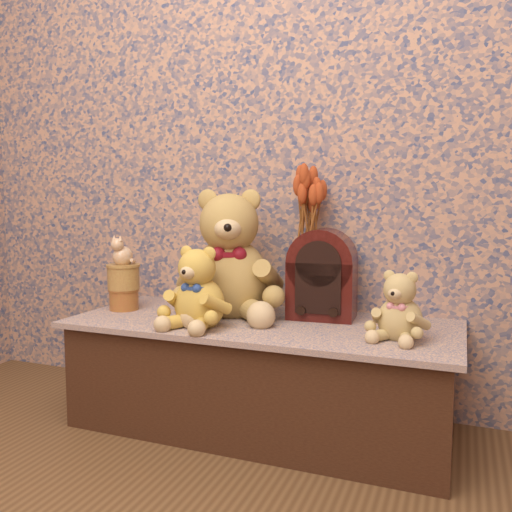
{
  "coord_description": "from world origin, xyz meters",
  "views": [
    {
      "loc": [
        0.67,
        -0.53,
        0.82
      ],
      "look_at": [
        0.0,
        1.17,
        0.63
      ],
      "focal_mm": 37.13,
      "sensor_mm": 36.0,
      "label": 1
    }
  ],
  "objects_px": {
    "teddy_large": "(230,248)",
    "cathedral_radio": "(322,273)",
    "teddy_medium": "(199,283)",
    "teddy_small": "(400,303)",
    "ceramic_vase": "(307,287)",
    "biscuit_tin_lower": "(124,299)",
    "cat_figurine": "(123,250)"
  },
  "relations": [
    {
      "from": "teddy_large",
      "to": "cathedral_radio",
      "type": "height_order",
      "value": "teddy_large"
    },
    {
      "from": "teddy_small",
      "to": "biscuit_tin_lower",
      "type": "bearing_deg",
      "value": -170.25
    },
    {
      "from": "teddy_large",
      "to": "teddy_medium",
      "type": "distance_m",
      "value": 0.24
    },
    {
      "from": "teddy_large",
      "to": "teddy_medium",
      "type": "xyz_separation_m",
      "value": [
        -0.02,
        -0.21,
        -0.11
      ]
    },
    {
      "from": "ceramic_vase",
      "to": "biscuit_tin_lower",
      "type": "height_order",
      "value": "ceramic_vase"
    },
    {
      "from": "teddy_medium",
      "to": "biscuit_tin_lower",
      "type": "bearing_deg",
      "value": 167.12
    },
    {
      "from": "teddy_small",
      "to": "cat_figurine",
      "type": "bearing_deg",
      "value": -170.25
    },
    {
      "from": "teddy_large",
      "to": "cat_figurine",
      "type": "height_order",
      "value": "teddy_large"
    },
    {
      "from": "cat_figurine",
      "to": "teddy_small",
      "type": "bearing_deg",
      "value": 4.27
    },
    {
      "from": "teddy_small",
      "to": "ceramic_vase",
      "type": "xyz_separation_m",
      "value": [
        -0.37,
        0.25,
        -0.01
      ]
    },
    {
      "from": "teddy_medium",
      "to": "teddy_small",
      "type": "bearing_deg",
      "value": 11.96
    },
    {
      "from": "biscuit_tin_lower",
      "to": "ceramic_vase",
      "type": "bearing_deg",
      "value": 15.19
    },
    {
      "from": "teddy_large",
      "to": "teddy_medium",
      "type": "bearing_deg",
      "value": -117.2
    },
    {
      "from": "teddy_small",
      "to": "cathedral_radio",
      "type": "height_order",
      "value": "cathedral_radio"
    },
    {
      "from": "teddy_small",
      "to": "teddy_medium",
      "type": "bearing_deg",
      "value": -160.54
    },
    {
      "from": "teddy_medium",
      "to": "cathedral_radio",
      "type": "relative_size",
      "value": 0.9
    },
    {
      "from": "teddy_medium",
      "to": "cathedral_radio",
      "type": "bearing_deg",
      "value": 43.78
    },
    {
      "from": "cathedral_radio",
      "to": "biscuit_tin_lower",
      "type": "bearing_deg",
      "value": -173.61
    },
    {
      "from": "teddy_large",
      "to": "cat_figurine",
      "type": "distance_m",
      "value": 0.44
    },
    {
      "from": "teddy_small",
      "to": "teddy_large",
      "type": "bearing_deg",
      "value": -178.83
    },
    {
      "from": "teddy_large",
      "to": "biscuit_tin_lower",
      "type": "relative_size",
      "value": 4.47
    },
    {
      "from": "teddy_large",
      "to": "biscuit_tin_lower",
      "type": "bearing_deg",
      "value": 167.73
    },
    {
      "from": "cathedral_radio",
      "to": "teddy_large",
      "type": "bearing_deg",
      "value": -172.26
    },
    {
      "from": "teddy_medium",
      "to": "teddy_small",
      "type": "height_order",
      "value": "teddy_medium"
    },
    {
      "from": "teddy_large",
      "to": "cathedral_radio",
      "type": "xyz_separation_m",
      "value": [
        0.34,
        0.07,
        -0.09
      ]
    },
    {
      "from": "teddy_large",
      "to": "cat_figurine",
      "type": "relative_size",
      "value": 4.21
    },
    {
      "from": "teddy_medium",
      "to": "cathedral_radio",
      "type": "distance_m",
      "value": 0.46
    },
    {
      "from": "ceramic_vase",
      "to": "teddy_small",
      "type": "bearing_deg",
      "value": -34.29
    },
    {
      "from": "teddy_medium",
      "to": "biscuit_tin_lower",
      "type": "height_order",
      "value": "teddy_medium"
    },
    {
      "from": "teddy_small",
      "to": "biscuit_tin_lower",
      "type": "height_order",
      "value": "teddy_small"
    },
    {
      "from": "teddy_medium",
      "to": "teddy_large",
      "type": "bearing_deg",
      "value": 90.35
    },
    {
      "from": "cathedral_radio",
      "to": "ceramic_vase",
      "type": "distance_m",
      "value": 0.1
    }
  ]
}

